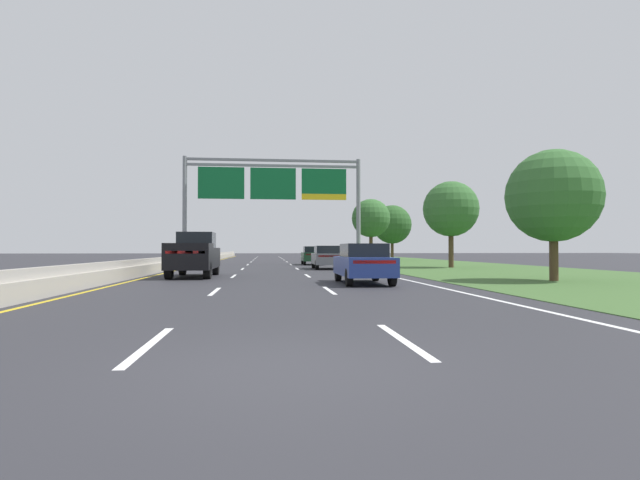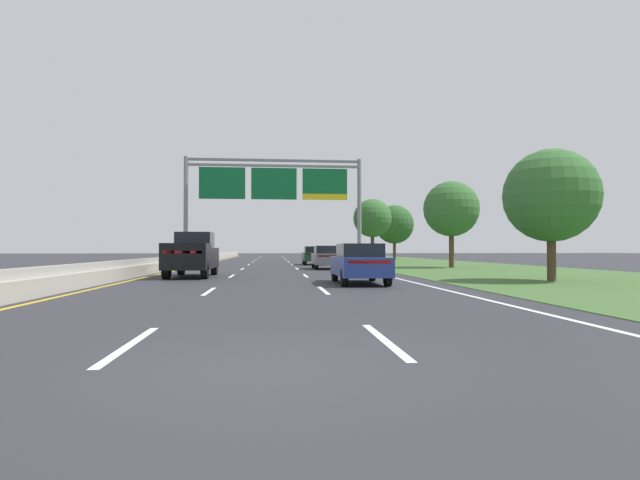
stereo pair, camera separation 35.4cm
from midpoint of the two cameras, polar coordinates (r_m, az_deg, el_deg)
The scene contains 13 objects.
ground_plane at distance 40.92m, azimuth -5.42°, elevation -2.91°, with size 220.00×220.00×0.00m, color #2B2B30.
lane_striping at distance 40.46m, azimuth -5.42°, elevation -2.93°, with size 11.96×106.00×0.01m.
grass_verge_right at distance 43.23m, azimuth 13.43°, elevation -2.77°, with size 14.00×110.00×0.02m, color #3D602D.
median_barrier_concrete at distance 41.44m, azimuth -14.59°, elevation -2.37°, with size 0.60×110.00×0.85m.
overhead_sign_gantry at distance 42.97m, azimuth -5.00°, elevation 5.84°, with size 15.06×0.42×9.12m.
pickup_truck_black at distance 25.27m, azimuth -13.89°, elevation -1.64°, with size 2.00×5.40×2.20m.
car_blue_right_lane_sedan at distance 19.86m, azimuth 5.00°, elevation -2.59°, with size 1.85×4.41×1.57m.
car_grey_right_lane_sedan at distance 34.04m, azimuth 1.06°, elevation -1.93°, with size 1.88×4.43×1.57m.
car_darkgreen_right_lane_sedan at distance 43.17m, azimuth -0.48°, elevation -1.73°, with size 1.88×4.42×1.57m.
roadside_tree_near at distance 23.40m, azimuth 25.13°, elevation 4.57°, with size 3.91×3.91×5.57m.
roadside_tree_mid at distance 37.50m, azimuth 14.94°, elevation 3.42°, with size 4.00×4.00×6.25m.
roadside_tree_far at distance 50.47m, azimuth 6.17°, elevation 2.47°, with size 3.84×3.84×6.35m.
roadside_tree_distant at distance 61.60m, azimuth 8.60°, elevation 1.75°, with size 4.69×4.69×6.66m.
Camera 2 is at (0.18, -5.92, 1.37)m, focal length 28.20 mm.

